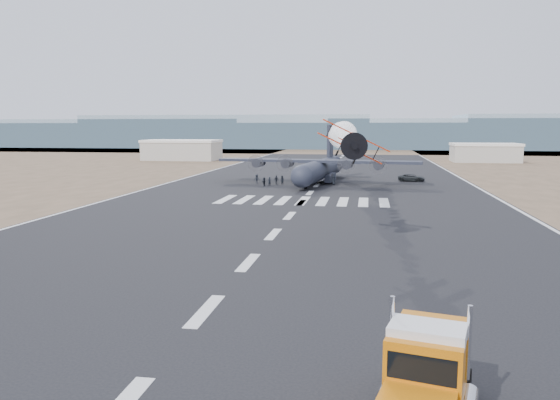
% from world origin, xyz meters
% --- Properties ---
extents(ground, '(500.00, 500.00, 0.00)m').
position_xyz_m(ground, '(0.00, 0.00, 0.00)').
color(ground, black).
rests_on(ground, ground).
extents(scrub_far, '(500.00, 80.00, 0.00)m').
position_xyz_m(scrub_far, '(0.00, 230.00, 0.00)').
color(scrub_far, brown).
rests_on(scrub_far, ground).
extents(runway_markings, '(60.00, 260.00, 0.01)m').
position_xyz_m(runway_markings, '(0.00, 60.00, 0.01)').
color(runway_markings, silver).
rests_on(runway_markings, ground).
extents(ridge_seg_a, '(150.00, 50.00, 13.00)m').
position_xyz_m(ridge_seg_a, '(-195.00, 260.00, 6.50)').
color(ridge_seg_a, '#8297A6').
rests_on(ridge_seg_a, ground).
extents(ridge_seg_b, '(150.00, 50.00, 15.00)m').
position_xyz_m(ridge_seg_b, '(-130.00, 260.00, 7.50)').
color(ridge_seg_b, '#8297A6').
rests_on(ridge_seg_b, ground).
extents(ridge_seg_c, '(150.00, 50.00, 17.00)m').
position_xyz_m(ridge_seg_c, '(-65.00, 260.00, 8.50)').
color(ridge_seg_c, '#8297A6').
rests_on(ridge_seg_c, ground).
extents(ridge_seg_d, '(150.00, 50.00, 13.00)m').
position_xyz_m(ridge_seg_d, '(0.00, 260.00, 6.50)').
color(ridge_seg_d, '#8297A6').
rests_on(ridge_seg_d, ground).
extents(ridge_seg_e, '(150.00, 50.00, 15.00)m').
position_xyz_m(ridge_seg_e, '(65.00, 260.00, 7.50)').
color(ridge_seg_e, '#8297A6').
rests_on(ridge_seg_e, ground).
extents(hangar_left, '(24.50, 14.50, 6.70)m').
position_xyz_m(hangar_left, '(-52.00, 145.00, 3.41)').
color(hangar_left, '#A59E92').
rests_on(hangar_left, ground).
extents(hangar_right, '(20.50, 12.50, 5.90)m').
position_xyz_m(hangar_right, '(46.00, 150.00, 3.01)').
color(hangar_right, '#A59E92').
rests_on(hangar_right, ground).
extents(semi_truck, '(4.48, 8.85, 3.89)m').
position_xyz_m(semi_truck, '(11.80, -10.93, 1.91)').
color(semi_truck, black).
rests_on(semi_truck, ground).
extents(aerobatic_biplane, '(6.28, 6.16, 4.33)m').
position_xyz_m(aerobatic_biplane, '(7.91, 21.06, 9.49)').
color(aerobatic_biplane, red).
extents(smoke_trail, '(4.91, 36.91, 4.31)m').
position_xyz_m(smoke_trail, '(5.84, 51.17, 9.76)').
color(smoke_trail, white).
extents(transport_aircraft, '(39.79, 32.67, 11.48)m').
position_xyz_m(transport_aircraft, '(0.12, 76.90, 2.96)').
color(transport_aircraft, '#212331').
rests_on(transport_aircraft, ground).
extents(support_vehicle, '(5.73, 3.46, 1.49)m').
position_xyz_m(support_vehicle, '(18.40, 82.67, 0.74)').
color(support_vehicle, black).
rests_on(support_vehicle, ground).
extents(crew_a, '(0.77, 0.73, 1.68)m').
position_xyz_m(crew_a, '(-2.78, 73.17, 0.84)').
color(crew_a, black).
rests_on(crew_a, ground).
extents(crew_b, '(0.96, 0.88, 1.68)m').
position_xyz_m(crew_b, '(-6.72, 72.67, 0.84)').
color(crew_b, black).
rests_on(crew_b, ground).
extents(crew_c, '(1.24, 0.84, 1.75)m').
position_xyz_m(crew_c, '(-11.98, 73.98, 0.87)').
color(crew_c, black).
rests_on(crew_c, ground).
extents(crew_d, '(1.05, 1.08, 1.70)m').
position_xyz_m(crew_d, '(-7.91, 72.98, 0.85)').
color(crew_d, black).
rests_on(crew_d, ground).
extents(crew_e, '(0.84, 0.99, 1.74)m').
position_xyz_m(crew_e, '(3.14, 73.49, 0.87)').
color(crew_e, black).
rests_on(crew_e, ground).
extents(crew_f, '(0.63, 1.59, 1.67)m').
position_xyz_m(crew_f, '(-9.54, 68.94, 0.83)').
color(crew_f, black).
rests_on(crew_f, ground).
extents(crew_g, '(0.78, 0.80, 1.71)m').
position_xyz_m(crew_g, '(-8.69, 69.85, 0.85)').
color(crew_g, black).
rests_on(crew_g, ground).
extents(crew_h, '(0.98, 1.03, 1.82)m').
position_xyz_m(crew_h, '(-0.38, 72.75, 0.91)').
color(crew_h, black).
rests_on(crew_h, ground).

